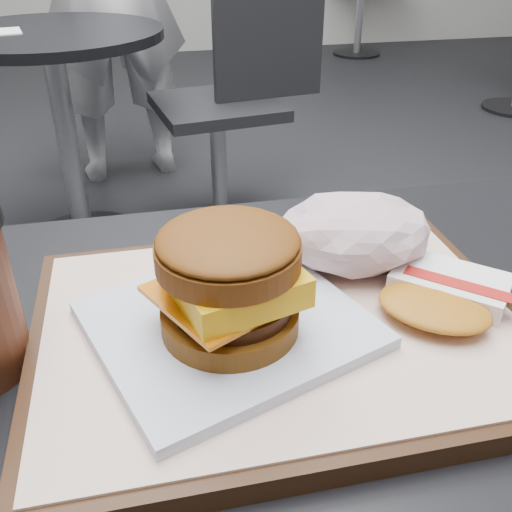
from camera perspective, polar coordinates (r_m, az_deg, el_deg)
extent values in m
cube|color=black|center=(0.44, 7.52, -14.09)|extent=(0.80, 0.60, 0.04)
cube|color=black|center=(0.45, 2.51, -7.37)|extent=(0.38, 0.28, 0.02)
cube|color=silver|center=(0.45, 2.54, -6.37)|extent=(0.36, 0.26, 0.00)
cube|color=white|center=(0.43, -2.80, -6.80)|extent=(0.24, 0.22, 0.01)
cylinder|color=brown|center=(0.42, -2.62, -6.17)|extent=(0.13, 0.13, 0.02)
cylinder|color=#341707|center=(0.41, -2.38, -4.58)|extent=(0.11, 0.11, 0.01)
cube|color=orange|center=(0.40, -3.30, -3.68)|extent=(0.12, 0.12, 0.00)
cube|color=yellow|center=(0.39, -2.25, -2.36)|extent=(0.10, 0.10, 0.02)
cylinder|color=brown|center=(0.39, -2.80, 0.16)|extent=(0.13, 0.13, 0.02)
ellipsoid|color=brown|center=(0.38, -2.85, 1.65)|extent=(0.13, 0.13, 0.02)
cube|color=white|center=(0.49, 18.81, -2.68)|extent=(0.10, 0.10, 0.02)
cube|color=#AC1C16|center=(0.48, 19.84, -2.71)|extent=(0.08, 0.07, 0.00)
ellipsoid|color=orange|center=(0.46, 17.37, -4.90)|extent=(0.11, 0.10, 0.01)
cylinder|color=black|center=(2.22, -16.67, 1.54)|extent=(0.44, 0.44, 0.02)
cylinder|color=#A5A5AA|center=(2.07, -18.18, 10.22)|extent=(0.07, 0.07, 0.70)
cylinder|color=black|center=(1.98, -20.01, 20.09)|extent=(0.70, 0.70, 0.03)
cylinder|color=#ABABB0|center=(2.20, -3.72, 8.72)|extent=(0.06, 0.06, 0.44)
cube|color=black|center=(2.12, -3.95, 14.73)|extent=(0.48, 0.48, 0.04)
cube|color=black|center=(2.10, 1.30, 20.83)|extent=(0.40, 0.09, 0.40)
cylinder|color=black|center=(5.26, 10.00, 19.34)|extent=(0.40, 0.40, 0.02)
cylinder|color=#A5A5AA|center=(5.20, 10.39, 23.21)|extent=(0.06, 0.06, 0.70)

